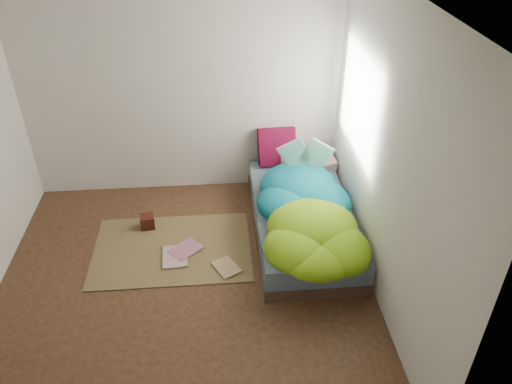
# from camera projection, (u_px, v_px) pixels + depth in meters

# --- Properties ---
(ground) EXTENTS (3.50, 3.50, 0.00)m
(ground) POSITION_uv_depth(u_px,v_px,m) (185.00, 286.00, 4.69)
(ground) COLOR #3A2116
(ground) RESTS_ON ground
(room_walls) EXTENTS (3.54, 3.54, 2.62)m
(room_walls) POSITION_uv_depth(u_px,v_px,m) (170.00, 131.00, 3.79)
(room_walls) COLOR silver
(room_walls) RESTS_ON ground
(bed) EXTENTS (1.00, 2.00, 0.34)m
(bed) POSITION_uv_depth(u_px,v_px,m) (302.00, 219.00, 5.28)
(bed) COLOR #3C2E21
(bed) RESTS_ON ground
(duvet) EXTENTS (0.96, 1.84, 0.34)m
(duvet) POSITION_uv_depth(u_px,v_px,m) (307.00, 205.00, 4.90)
(duvet) COLOR #085F82
(duvet) RESTS_ON bed
(rug) EXTENTS (1.60, 1.10, 0.01)m
(rug) POSITION_uv_depth(u_px,v_px,m) (172.00, 249.00, 5.13)
(rug) COLOR brown
(rug) RESTS_ON ground
(pillow_floral) EXTENTS (0.66, 0.49, 0.14)m
(pillow_floral) POSITION_uv_depth(u_px,v_px,m) (307.00, 161.00, 5.81)
(pillow_floral) COLOR beige
(pillow_floral) RESTS_ON bed
(pillow_magenta) EXTENTS (0.44, 0.17, 0.43)m
(pillow_magenta) POSITION_uv_depth(u_px,v_px,m) (277.00, 146.00, 5.80)
(pillow_magenta) COLOR #4A0429
(pillow_magenta) RESTS_ON bed
(open_book) EXTENTS (0.48, 0.16, 0.29)m
(open_book) POSITION_uv_depth(u_px,v_px,m) (306.00, 147.00, 5.24)
(open_book) COLOR #3C882C
(open_book) RESTS_ON duvet
(wooden_box) EXTENTS (0.16, 0.16, 0.15)m
(wooden_box) POSITION_uv_depth(u_px,v_px,m) (147.00, 221.00, 5.39)
(wooden_box) COLOR #330C0B
(wooden_box) RESTS_ON rug
(floor_book_a) EXTENTS (0.27, 0.35, 0.03)m
(floor_book_a) POSITION_uv_depth(u_px,v_px,m) (163.00, 258.00, 4.99)
(floor_book_a) COLOR beige
(floor_book_a) RESTS_ON rug
(floor_book_b) EXTENTS (0.39, 0.38, 0.03)m
(floor_book_b) POSITION_uv_depth(u_px,v_px,m) (178.00, 245.00, 5.15)
(floor_book_b) COLOR #C57289
(floor_book_b) RESTS_ON rug
(floor_book_c) EXTENTS (0.30, 0.33, 0.02)m
(floor_book_c) POSITION_uv_depth(u_px,v_px,m) (217.00, 271.00, 4.83)
(floor_book_c) COLOR tan
(floor_book_c) RESTS_ON rug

